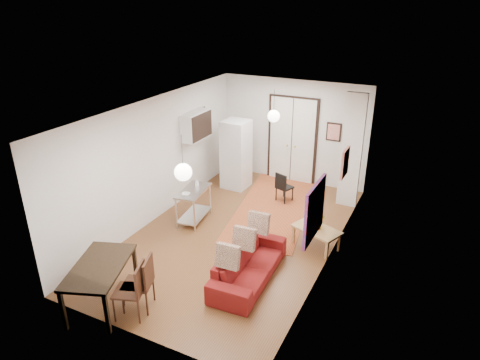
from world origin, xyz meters
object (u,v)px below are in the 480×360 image
at_px(coffee_table, 317,231).
at_px(dining_table, 99,270).
at_px(black_side_chair, 286,184).
at_px(sofa, 249,265).
at_px(fridge, 236,154).
at_px(dining_chair_near, 140,276).
at_px(kitchen_counter, 194,202).
at_px(dining_chair_far, 132,283).

distance_m(coffee_table, dining_table, 4.41).
relative_size(dining_table, black_side_chair, 2.06).
xyz_separation_m(sofa, fridge, (-2.14, 3.71, 0.65)).
height_order(coffee_table, fridge, fridge).
relative_size(dining_chair_near, black_side_chair, 1.25).
xyz_separation_m(coffee_table, dining_chair_near, (-2.16, -3.12, 0.19)).
relative_size(sofa, dining_table, 1.28).
distance_m(sofa, dining_chair_near, 2.01).
distance_m(kitchen_counter, dining_chair_near, 3.05).
height_order(sofa, dining_table, dining_table).
bearing_deg(coffee_table, kitchen_counter, -176.69).
height_order(kitchen_counter, dining_chair_far, dining_chair_far).
distance_m(sofa, kitchen_counter, 2.60).
xyz_separation_m(sofa, black_side_chair, (-0.59, 3.51, 0.15)).
xyz_separation_m(kitchen_counter, fridge, (-0.01, 2.24, 0.45)).
bearing_deg(dining_chair_far, dining_chair_near, 159.93).
distance_m(dining_table, dining_chair_near, 0.69).
bearing_deg(dining_table, dining_chair_far, 9.44).
relative_size(sofa, fridge, 1.10).
height_order(sofa, dining_chair_near, dining_chair_near).
height_order(kitchen_counter, fridge, fridge).
height_order(sofa, kitchen_counter, kitchen_counter).
xyz_separation_m(coffee_table, kitchen_counter, (-2.93, -0.17, 0.12)).
bearing_deg(dining_table, coffee_table, 51.16).
bearing_deg(dining_chair_near, kitchen_counter, 174.66).
height_order(dining_table, dining_chair_far, dining_chair_far).
relative_size(fridge, dining_chair_far, 1.92).
distance_m(coffee_table, dining_chair_far, 3.97).
bearing_deg(coffee_table, black_side_chair, 126.95).
relative_size(coffee_table, dining_chair_far, 1.13).
relative_size(kitchen_counter, dining_table, 0.68).
bearing_deg(sofa, coffee_table, -29.01).
bearing_deg(dining_chair_near, dining_table, -82.54).
distance_m(sofa, coffee_table, 1.84).
xyz_separation_m(coffee_table, dining_chair_far, (-2.16, -3.33, 0.19)).
xyz_separation_m(dining_table, black_side_chair, (1.36, 5.29, -0.25)).
bearing_deg(dining_chair_far, coffee_table, 126.94).
relative_size(fridge, dining_chair_near, 1.92).
height_order(fridge, dining_chair_near, fridge).
height_order(coffee_table, kitchen_counter, kitchen_counter).
distance_m(kitchen_counter, fridge, 2.28).
relative_size(coffee_table, fridge, 0.59).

